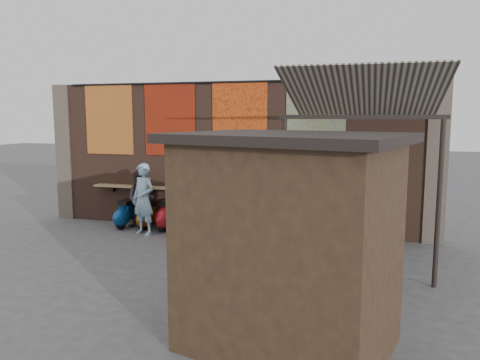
{
  "coord_description": "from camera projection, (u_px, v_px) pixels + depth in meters",
  "views": [
    {
      "loc": [
        3.78,
        -9.45,
        3.1
      ],
      "look_at": [
        0.69,
        1.2,
        1.57
      ],
      "focal_mm": 35.0,
      "sensor_mm": 36.0,
      "label": 1
    }
  ],
  "objects": [
    {
      "name": "awning_canvas",
      "position": [
        364.0,
        94.0,
        9.86
      ],
      "size": [
        3.2,
        3.28,
        0.97
      ],
      "primitive_type": "cube",
      "rotation": [
        -0.28,
        0.0,
        0.0
      ],
      "color": "beige",
      "rests_on": "brick_wall"
    },
    {
      "name": "scooter_stool_3",
      "position": [
        187.0,
        218.0,
        12.54
      ],
      "size": [
        0.35,
        0.78,
        0.74
      ],
      "primitive_type": null,
      "color": "#1B1653",
      "rests_on": "ground"
    },
    {
      "name": "awning_header",
      "position": [
        361.0,
        117.0,
        8.5
      ],
      "size": [
        3.0,
        0.08,
        0.08
      ],
      "primitive_type": "cube",
      "color": "black",
      "rests_on": "awning_post_left"
    },
    {
      "name": "awning_post_right",
      "position": [
        439.0,
        204.0,
        8.32
      ],
      "size": [
        0.09,
        0.09,
        3.1
      ],
      "primitive_type": "cylinder",
      "color": "black",
      "rests_on": "ground"
    },
    {
      "name": "shopper_tan",
      "position": [
        333.0,
        222.0,
        10.09
      ],
      "size": [
        0.96,
        0.89,
        1.64
      ],
      "primitive_type": "imported",
      "rotation": [
        0.0,
        0.0,
        0.61
      ],
      "color": "#866D55",
      "rests_on": "ground"
    },
    {
      "name": "shopper_navy",
      "position": [
        319.0,
        218.0,
        10.44
      ],
      "size": [
        1.02,
        0.57,
        1.65
      ],
      "primitive_type": "imported",
      "rotation": [
        0.0,
        0.0,
        3.32
      ],
      "color": "black",
      "rests_on": "ground"
    },
    {
      "name": "awning_post_left",
      "position": [
        284.0,
        196.0,
        9.09
      ],
      "size": [
        0.09,
        0.09,
        3.1
      ],
      "primitive_type": "cylinder",
      "color": "black",
      "rests_on": "ground"
    },
    {
      "name": "pier_right",
      "position": [
        436.0,
        162.0,
        11.31
      ],
      "size": [
        0.5,
        0.5,
        4.0
      ],
      "primitive_type": "cube",
      "color": "#4C4238",
      "rests_on": "ground"
    },
    {
      "name": "scooter_stool_1",
      "position": [
        147.0,
        216.0,
        12.93
      ],
      "size": [
        0.34,
        0.74,
        0.71
      ],
      "primitive_type": null,
      "color": "#82400B",
      "rests_on": "ground"
    },
    {
      "name": "tapestry_orange",
      "position": [
        239.0,
        120.0,
        12.32
      ],
      "size": [
        1.5,
        0.02,
        2.0
      ],
      "primitive_type": "cube",
      "color": "#D0541A",
      "rests_on": "brick_wall"
    },
    {
      "name": "ground",
      "position": [
        196.0,
        255.0,
        10.46
      ],
      "size": [
        70.0,
        70.0,
        0.0
      ],
      "primitive_type": "plane",
      "color": "#474749",
      "rests_on": "ground"
    },
    {
      "name": "tapestry_sun",
      "position": [
        170.0,
        119.0,
        12.87
      ],
      "size": [
        1.5,
        0.02,
        2.0
      ],
      "primitive_type": "cube",
      "color": "red",
      "rests_on": "brick_wall"
    },
    {
      "name": "scooter_stool_0",
      "position": [
        125.0,
        214.0,
        13.06
      ],
      "size": [
        0.36,
        0.8,
        0.76
      ],
      "primitive_type": null,
      "color": "navy",
      "rests_on": "ground"
    },
    {
      "name": "tapestry_redgold",
      "position": [
        109.0,
        119.0,
        13.4
      ],
      "size": [
        1.5,
        0.02,
        2.0
      ],
      "primitive_type": "cube",
      "color": "maroon",
      "rests_on": "brick_wall"
    },
    {
      "name": "stall_sign",
      "position": [
        318.0,
        191.0,
        6.92
      ],
      "size": [
        1.17,
        0.36,
        0.5
      ],
      "primitive_type": "cube",
      "rotation": [
        0.0,
        0.0,
        -0.27
      ],
      "color": "gold",
      "rests_on": "market_stall"
    },
    {
      "name": "scooter_stool_8",
      "position": [
        309.0,
        225.0,
        11.72
      ],
      "size": [
        0.36,
        0.79,
        0.75
      ],
      "primitive_type": null,
      "color": "#1B6D47",
      "rests_on": "ground"
    },
    {
      "name": "scooter_stool_5",
      "position": [
        237.0,
        220.0,
        12.22
      ],
      "size": [
        0.38,
        0.83,
        0.79
      ],
      "primitive_type": null,
      "color": "#0C5428",
      "rests_on": "ground"
    },
    {
      "name": "eating_counter",
      "position": [
        227.0,
        191.0,
        12.52
      ],
      "size": [
        8.0,
        0.32,
        0.05
      ],
      "primitive_type": "cube",
      "color": "#9E7A51",
      "rests_on": "brick_wall"
    },
    {
      "name": "diner_right",
      "position": [
        141.0,
        200.0,
        12.91
      ],
      "size": [
        0.89,
        0.76,
        1.6
      ],
      "primitive_type": "imported",
      "rotation": [
        0.0,
        0.0,
        0.22
      ],
      "color": "#2D2329",
      "rests_on": "ground"
    },
    {
      "name": "hang_rail",
      "position": [
        228.0,
        82.0,
        12.26
      ],
      "size": [
        9.5,
        0.06,
        0.06
      ],
      "primitive_type": "cylinder",
      "rotation": [
        0.0,
        1.57,
        0.0
      ],
      "color": "black",
      "rests_on": "brick_wall"
    },
    {
      "name": "shopper_grey",
      "position": [
        360.0,
        238.0,
        8.32
      ],
      "size": [
        1.34,
        0.96,
        1.88
      ],
      "primitive_type": "imported",
      "rotation": [
        0.0,
        0.0,
        2.9
      ],
      "color": "slate",
      "rests_on": "ground"
    },
    {
      "name": "market_stall",
      "position": [
        288.0,
        247.0,
        6.17
      ],
      "size": [
        2.97,
        2.52,
        2.76
      ],
      "primitive_type": "cube",
      "rotation": [
        0.0,
        0.0,
        -0.27
      ],
      "color": "black",
      "rests_on": "ground"
    },
    {
      "name": "scooter_stool_4",
      "position": [
        211.0,
        218.0,
        12.43
      ],
      "size": [
        0.38,
        0.85,
        0.81
      ],
      "primitive_type": null,
      "color": "#0C148D",
      "rests_on": "ground"
    },
    {
      "name": "tapestry_multi",
      "position": [
        316.0,
        120.0,
        11.77
      ],
      "size": [
        1.5,
        0.02,
        2.0
      ],
      "primitive_type": "cube",
      "color": "#25478A",
      "rests_on": "brick_wall"
    },
    {
      "name": "scooter_stool_6",
      "position": [
        258.0,
        222.0,
        12.07
      ],
      "size": [
        0.36,
        0.81,
        0.77
      ],
      "primitive_type": null,
      "color": "black",
      "rests_on": "ground"
    },
    {
      "name": "scooter_stool_9",
      "position": [
        333.0,
        227.0,
        11.54
      ],
      "size": [
        0.36,
        0.81,
        0.77
      ],
      "primitive_type": null,
      "color": "black",
      "rests_on": "ground"
    },
    {
      "name": "diner_left",
      "position": [
        144.0,
        199.0,
        12.21
      ],
      "size": [
        0.79,
        0.63,
        1.88
      ],
      "primitive_type": "imported",
      "rotation": [
        0.0,
        0.0,
        -0.3
      ],
      "color": "#91B8D4",
      "rests_on": "ground"
    },
    {
      "name": "stall_shelf",
      "position": [
        316.0,
        256.0,
        7.05
      ],
      "size": [
        2.07,
        0.66,
        0.06
      ],
      "primitive_type": "cube",
      "rotation": [
        0.0,
        0.0,
        -0.27
      ],
      "color": "#473321",
      "rests_on": "market_stall"
    },
    {
      "name": "scooter_stool_10",
      "position": [
        360.0,
        228.0,
        11.33
      ],
      "size": [
        0.38,
        0.84,
        0.8
      ],
      "primitive_type": null,
      "color": "#10541A",
      "rests_on": "ground"
    },
    {
      "name": "pier_left",
      "position": [
        68.0,
        152.0,
        14.19
      ],
      "size": [
        0.5,
        0.5,
        4.0
      ],
      "primitive_type": "cube",
      "color": "#4C4238",
      "rests_on": "ground"
    },
    {
      "name": "shelf_box",
      "position": [
        283.0,
        188.0,
        12.05
      ],
      "size": [
        0.62,
        0.31,
        0.24
      ],
      "primitive_type": "cube",
      "color": "white",
      "rests_on": "eating_counter"
    },
    {
      "name": "stall_roof",
      "position": [
        290.0,
        138.0,
        5.97
      ],
      "size": [
        3.34,
        2.88,
        0.12
      ],
      "primitive_type": "cube",
      "rotation": [
        0.0,
        0.0,
        -0.27
      ],
      "color": "black",
      "rests_on": "market_stall"
    },
    {
      "name": "scooter_stool_2",
      "position": [
        168.0,
        215.0,
        12.78
      ],
      "size": [
        0.39,
        0.87,
        0.83
      ],
      "primitive_type": null,
      "color": "#A4151D",
      "rests_on": "ground"
    },
    {
      "name": "awning_ledger",
      "position": [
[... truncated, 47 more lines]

